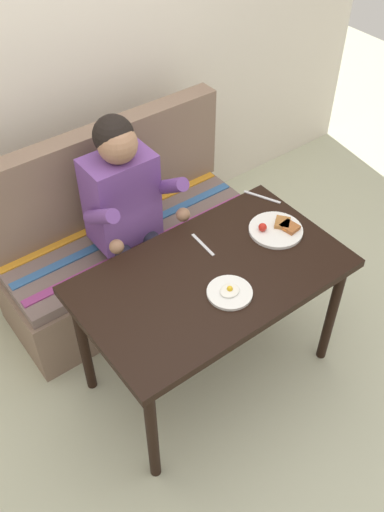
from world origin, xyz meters
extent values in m
plane|color=beige|center=(0.00, 0.00, 0.00)|extent=(8.00, 8.00, 0.00)
cube|color=beige|center=(0.00, 1.27, 1.30)|extent=(4.40, 0.10, 2.60)
cube|color=black|center=(0.00, 0.00, 0.71)|extent=(1.20, 0.70, 0.04)
cylinder|color=black|center=(-0.54, -0.29, 0.34)|extent=(0.05, 0.05, 0.69)
cylinder|color=black|center=(0.54, -0.29, 0.34)|extent=(0.05, 0.05, 0.69)
cylinder|color=black|center=(-0.54, 0.29, 0.34)|extent=(0.05, 0.05, 0.69)
cylinder|color=black|center=(0.54, 0.29, 0.34)|extent=(0.05, 0.05, 0.69)
cube|color=#7D6452|center=(0.00, 0.72, 0.20)|extent=(1.44, 0.56, 0.40)
cube|color=#705C57|center=(0.00, 0.72, 0.43)|extent=(1.40, 0.52, 0.06)
cube|color=#7D6452|center=(0.00, 0.94, 0.73)|extent=(1.44, 0.12, 0.54)
cube|color=#93387A|center=(0.00, 0.58, 0.46)|extent=(1.38, 0.05, 0.01)
cube|color=#336099|center=(0.00, 0.72, 0.46)|extent=(1.38, 0.05, 0.01)
cube|color=orange|center=(0.00, 0.86, 0.46)|extent=(1.38, 0.05, 0.01)
cube|color=#6D418F|center=(-0.06, 0.66, 0.76)|extent=(0.34, 0.22, 0.48)
sphere|color=#9E7051|center=(-0.06, 0.64, 1.09)|extent=(0.19, 0.19, 0.19)
sphere|color=black|center=(-0.06, 0.67, 1.12)|extent=(0.19, 0.19, 0.19)
cylinder|color=#6D418F|center=(-0.25, 0.52, 0.83)|extent=(0.07, 0.29, 0.23)
cylinder|color=#6D418F|center=(0.13, 0.52, 0.83)|extent=(0.07, 0.29, 0.23)
sphere|color=#9E7051|center=(-0.25, 0.40, 0.73)|extent=(0.07, 0.07, 0.07)
sphere|color=#9E7051|center=(0.13, 0.40, 0.73)|extent=(0.07, 0.07, 0.07)
cylinder|color=#232333|center=(-0.14, 0.49, 0.52)|extent=(0.09, 0.34, 0.09)
cylinder|color=#232333|center=(-0.14, 0.32, 0.26)|extent=(0.08, 0.08, 0.52)
cube|color=black|center=(-0.14, 0.26, 0.03)|extent=(0.09, 0.20, 0.05)
cylinder|color=#232333|center=(0.03, 0.49, 0.52)|extent=(0.09, 0.34, 0.09)
cylinder|color=#232333|center=(0.03, 0.32, 0.26)|extent=(0.08, 0.08, 0.52)
cube|color=black|center=(0.03, 0.26, 0.03)|extent=(0.09, 0.20, 0.05)
cylinder|color=white|center=(0.41, 0.04, 0.74)|extent=(0.26, 0.26, 0.02)
cube|color=#A06530|center=(0.46, 0.04, 0.76)|extent=(0.10, 0.10, 0.02)
cube|color=#9D572B|center=(0.46, 0.00, 0.76)|extent=(0.08, 0.09, 0.02)
sphere|color=red|center=(0.35, 0.07, 0.76)|extent=(0.04, 0.04, 0.04)
ellipsoid|color=#CC6623|center=(0.46, 0.00, 0.76)|extent=(0.06, 0.05, 0.02)
cylinder|color=white|center=(-0.02, -0.14, 0.74)|extent=(0.20, 0.20, 0.01)
ellipsoid|color=white|center=(-0.02, -0.14, 0.75)|extent=(0.09, 0.08, 0.01)
sphere|color=yellow|center=(-0.02, -0.13, 0.76)|extent=(0.03, 0.03, 0.03)
cube|color=silver|center=(0.08, 0.17, 0.73)|extent=(0.02, 0.17, 0.00)
cube|color=silver|center=(0.53, 0.27, 0.73)|extent=(0.10, 0.19, 0.00)
camera|label=1|loc=(-1.11, -1.32, 2.51)|focal=39.67mm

